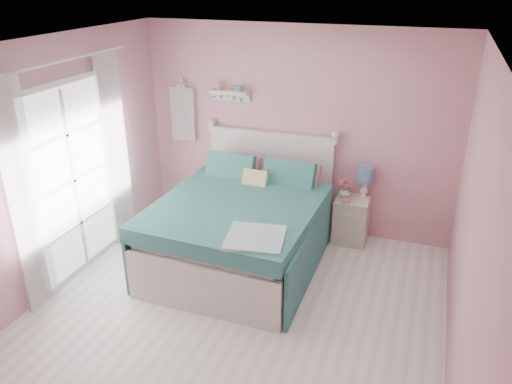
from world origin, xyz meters
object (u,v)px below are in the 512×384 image
Objects in this scene: nightstand at (351,220)px; table_lamp at (365,176)px; vase at (345,192)px; teacup at (346,200)px; bed at (242,228)px.

table_lamp is at bearing 40.97° from nightstand.
nightstand is 3.84× the size of vase.
teacup is at bearing -72.38° from vase.
nightstand is at bearing -139.03° from table_lamp.
vase reaches higher than nightstand.
teacup is at bearing -117.36° from nightstand.
vase is (1.01, 0.89, 0.24)m from bed.
teacup is (-0.18, -0.22, -0.25)m from table_lamp.
nightstand is 6.47× the size of teacup.
table_lamp is 0.32m from vase.
bed is 1.37m from vase.
table_lamp reaches higher than teacup.
table_lamp is 0.38m from teacup.
vase is at bearing 107.62° from teacup.
vase reaches higher than teacup.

